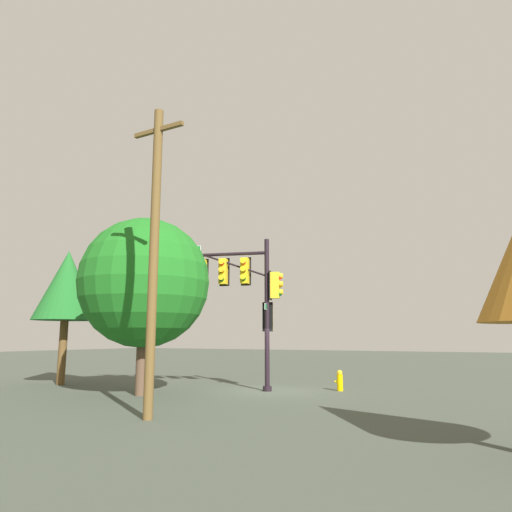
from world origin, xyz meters
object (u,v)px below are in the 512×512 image
signal_pole_assembly (218,283)px  tree_mid (67,286)px  fire_hydrant (340,381)px  tree_near (144,283)px  utility_pole (154,251)px

signal_pole_assembly → tree_mid: (7.51, 1.57, 0.10)m
fire_hydrant → tree_mid: bearing=16.5°
signal_pole_assembly → tree_near: size_ratio=0.99×
fire_hydrant → tree_near: 8.80m
utility_pole → tree_near: (3.78, -3.95, -0.28)m
signal_pole_assembly → tree_near: bearing=64.6°
signal_pole_assembly → tree_near: (1.43, 3.02, -0.21)m
signal_pole_assembly → tree_mid: bearing=11.8°
tree_near → tree_mid: size_ratio=1.08×
signal_pole_assembly → tree_mid: signal_pole_assembly is taller
tree_near → signal_pole_assembly: bearing=-115.4°
utility_pole → fire_hydrant: utility_pole is taller
tree_near → tree_mid: 6.26m
signal_pole_assembly → tree_near: 3.35m
utility_pole → tree_near: utility_pole is taller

